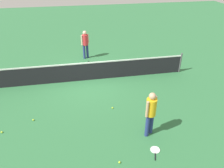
# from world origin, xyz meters

# --- Properties ---
(ground_plane) EXTENTS (40.00, 40.00, 0.00)m
(ground_plane) POSITION_xyz_m (0.00, 0.00, 0.00)
(ground_plane) COLOR #2D6B3D
(court_net) EXTENTS (10.09, 0.09, 1.07)m
(court_net) POSITION_xyz_m (0.00, 0.00, 0.50)
(court_net) COLOR #4C4C51
(court_net) RESTS_ON ground_plane
(player_near_side) EXTENTS (0.48, 0.47, 1.70)m
(player_near_side) POSITION_xyz_m (1.80, -4.28, 1.01)
(player_near_side) COLOR navy
(player_near_side) RESTS_ON ground_plane
(player_far_side) EXTENTS (0.51, 0.46, 1.70)m
(player_far_side) POSITION_xyz_m (0.21, 2.82, 1.01)
(player_far_side) COLOR navy
(player_far_side) RESTS_ON ground_plane
(tennis_racket_near_player) EXTENTS (0.40, 0.61, 0.03)m
(tennis_racket_near_player) POSITION_xyz_m (1.76, -5.07, 0.01)
(tennis_racket_near_player) COLOR white
(tennis_racket_near_player) RESTS_ON ground_plane
(tennis_racket_far_player) EXTENTS (0.37, 0.61, 0.03)m
(tennis_racket_far_player) POSITION_xyz_m (0.36, 1.95, 0.01)
(tennis_racket_far_player) COLOR red
(tennis_racket_far_player) RESTS_ON ground_plane
(tennis_ball_near_player) EXTENTS (0.07, 0.07, 0.07)m
(tennis_ball_near_player) POSITION_xyz_m (-2.27, -2.79, 0.03)
(tennis_ball_near_player) COLOR #C6E033
(tennis_ball_near_player) RESTS_ON ground_plane
(tennis_ball_by_net) EXTENTS (0.07, 0.07, 0.07)m
(tennis_ball_by_net) POSITION_xyz_m (0.53, -5.33, 0.03)
(tennis_ball_by_net) COLOR #C6E033
(tennis_ball_by_net) RESTS_ON ground_plane
(tennis_ball_baseline) EXTENTS (0.07, 0.07, 0.07)m
(tennis_ball_baseline) POSITION_xyz_m (0.83, -2.59, 0.03)
(tennis_ball_baseline) COLOR #C6E033
(tennis_ball_baseline) RESTS_ON ground_plane
(tennis_ball_stray_left) EXTENTS (0.07, 0.07, 0.07)m
(tennis_ball_stray_left) POSITION_xyz_m (-3.29, -3.28, 0.03)
(tennis_ball_stray_left) COLOR #C6E033
(tennis_ball_stray_left) RESTS_ON ground_plane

